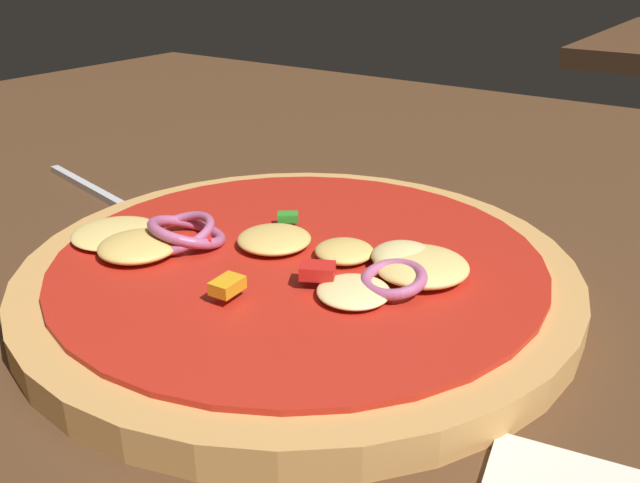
{
  "coord_description": "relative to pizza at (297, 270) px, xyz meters",
  "views": [
    {
      "loc": [
        0.2,
        -0.28,
        0.21
      ],
      "look_at": [
        0.01,
        -0.01,
        0.06
      ],
      "focal_mm": 37.14,
      "sensor_mm": 36.0,
      "label": 1
    }
  ],
  "objects": [
    {
      "name": "fork",
      "position": [
        -0.19,
        0.03,
        -0.01
      ],
      "size": [
        0.17,
        0.05,
        0.01
      ],
      "color": "silver",
      "rests_on": "dining_table"
    },
    {
      "name": "pizza",
      "position": [
        0.0,
        0.0,
        0.0
      ],
      "size": [
        0.3,
        0.3,
        0.04
      ],
      "color": "tan",
      "rests_on": "dining_table"
    },
    {
      "name": "dining_table",
      "position": [
        -0.01,
        0.03,
        -0.03
      ],
      "size": [
        1.36,
        1.08,
        0.04
      ],
      "color": "#4C301C",
      "rests_on": "ground"
    }
  ]
}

